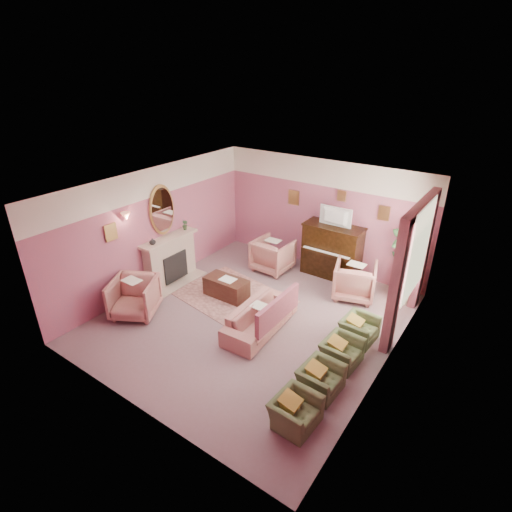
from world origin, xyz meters
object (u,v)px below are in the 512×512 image
Objects in this scene: sofa at (261,313)px; floral_armchair_right at (355,279)px; side_table at (402,286)px; floral_armchair_left at (273,253)px; floral_armchair_front at (134,295)px; olive_chair_a at (296,408)px; olive_chair_d at (359,326)px; olive_chair_c at (342,348)px; olive_chair_b at (321,375)px; television at (334,216)px; coffee_table at (226,288)px; piano at (332,251)px.

floral_armchair_right is (1.05, 2.24, 0.08)m from sofa.
side_table is at bearing 28.17° from floral_armchair_right.
floral_armchair_left and floral_armchair_right have the same top height.
floral_armchair_front is 4.25m from olive_chair_a.
olive_chair_a is 2.46m from olive_chair_d.
floral_armchair_front reaches higher than olive_chair_d.
side_table is (1.98, 2.74, -0.03)m from sofa.
floral_armchair_front reaches higher than olive_chair_c.
olive_chair_d is at bearing 90.00° from olive_chair_b.
olive_chair_c is 2.75m from side_table.
television is at bearing 56.27° from floral_armchair_front.
floral_armchair_right is at bearing 100.14° from olive_chair_a.
television is 0.87× the size of floral_armchair_left.
floral_armchair_left is at bearing 141.88° from olive_chair_c.
television is at bearing 22.17° from floral_armchair_left.
floral_armchair_right is (2.24, -0.05, 0.00)m from floral_armchair_left.
coffee_table is 1.42× the size of olive_chair_b.
olive_chair_b is at bearing 90.00° from olive_chair_a.
olive_chair_a is (2.93, -3.94, -0.16)m from floral_armchair_left.
floral_armchair_left is 1.32× the size of side_table.
side_table is (1.82, -0.15, -0.30)m from piano.
olive_chair_a is (3.09, -2.23, 0.08)m from coffee_table.
television reaches higher than olive_chair_b.
floral_armchair_front is 1.31× the size of olive_chair_d.
olive_chair_a and olive_chair_c have the same top height.
sofa is 2.48m from floral_armchair_right.
olive_chair_a is 1.00× the size of olive_chair_d.
olive_chair_c is at bearing -72.80° from floral_armchair_right.
coffee_table is (-1.50, -2.26, -1.38)m from television.
television is at bearing 119.13° from olive_chair_c.
piano is at bearing 23.97° from floral_armchair_left.
olive_chair_b is (1.59, -3.67, -1.29)m from television.
side_table is (3.32, 2.16, 0.12)m from coffee_table.
floral_armchair_front is at bearing -176.38° from olive_chair_b.
television is at bearing 176.77° from side_table.
floral_armchair_right reaches higher than olive_chair_c.
floral_armchair_right is at bearing 107.20° from olive_chair_c.
piano is 1.98× the size of olive_chair_b.
olive_chair_b is 1.00× the size of olive_chair_c.
olive_chair_d is at bearing 24.35° from floral_armchair_front.
floral_armchair_right is 1.00× the size of floral_armchair_front.
sofa reaches higher than olive_chair_a.
floral_armchair_right is 3.15m from olive_chair_b.
olive_chair_a is 0.82m from olive_chair_b.
olive_chair_a and olive_chair_b have the same top height.
olive_chair_c is (0.00, 0.82, 0.00)m from olive_chair_b.
television is at bearing 109.47° from olive_chair_a.
side_table is at bearing 86.92° from olive_chair_a.
floral_armchair_left reaches higher than olive_chair_b.
piano is 4.82m from olive_chair_a.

